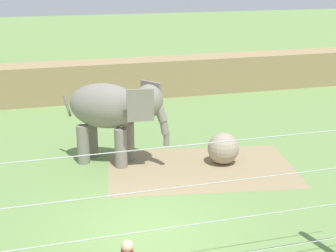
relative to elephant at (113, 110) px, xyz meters
name	(u,v)px	position (x,y,z in m)	size (l,w,h in m)	color
ground_plane	(144,228)	(-0.14, -4.77, -1.81)	(120.00, 120.00, 0.00)	#6B8E4C
dirt_patch	(201,168)	(2.60, -1.37, -1.81)	(6.03, 3.92, 0.01)	#937F5B
embankment_wall	(77,82)	(-0.14, 8.81, -0.89)	(36.00, 1.80, 1.84)	#997F56
elephant	(113,110)	(0.00, 0.00, 0.00)	(3.32, 2.67, 2.74)	gray
enrichment_ball	(223,148)	(3.46, -1.15, -1.29)	(1.05, 1.05, 1.05)	gray
cable_fence	(176,217)	(-0.14, -7.42, -0.19)	(8.86, 0.20, 3.23)	brown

